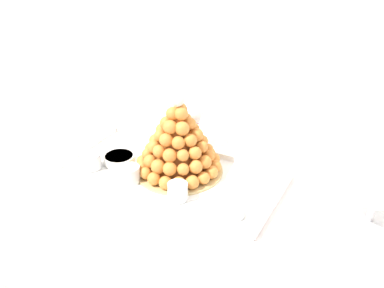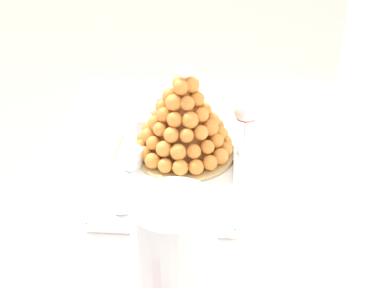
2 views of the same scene
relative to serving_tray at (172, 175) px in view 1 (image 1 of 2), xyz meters
name	(u,v)px [view 1 (image 1 of 2)]	position (x,y,z in m)	size (l,w,h in m)	color
buffet_table	(241,218)	(0.22, 0.05, -0.12)	(1.38, 0.81, 0.78)	brown
serving_tray	(172,175)	(0.00, 0.00, 0.00)	(0.66, 0.33, 0.02)	white
croquembouche	(178,143)	(0.01, 0.03, 0.10)	(0.27, 0.27, 0.25)	tan
dessert_cup_left	(91,161)	(-0.24, -0.08, 0.02)	(0.06, 0.06, 0.05)	silver
dessert_cup_mid_left	(130,175)	(-0.08, -0.09, 0.03)	(0.06, 0.06, 0.05)	silver
dessert_cup_centre	(178,192)	(0.08, -0.10, 0.03)	(0.06, 0.06, 0.05)	silver
dessert_cup_mid_right	(234,208)	(0.25, -0.09, 0.02)	(0.06, 0.06, 0.05)	silver
creme_brulee_ramekin	(119,159)	(-0.18, -0.02, 0.02)	(0.10, 0.10, 0.03)	white
macaron_goblet	(383,164)	(0.57, 0.06, 0.17)	(0.13, 0.13, 0.28)	white
wine_glass	(192,116)	(-0.03, 0.19, 0.11)	(0.07, 0.07, 0.16)	silver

